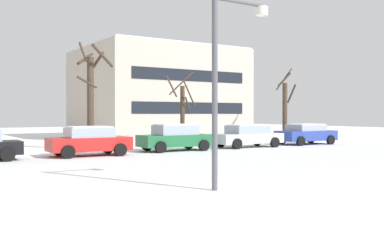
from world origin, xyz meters
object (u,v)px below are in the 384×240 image
Objects in this scene: street_lamp at (226,69)px; parked_car_red at (89,141)px; parked_car_blue at (306,134)px; parked_car_green at (175,137)px; parked_car_silver at (248,136)px.

parked_car_red is at bearing 88.57° from street_lamp.
parked_car_blue is at bearing 0.61° from parked_car_red.
street_lamp is at bearing -114.59° from parked_car_green.
parked_car_silver is at bearing 47.98° from street_lamp.
street_lamp is at bearing -132.02° from parked_car_silver.
parked_car_blue is (15.91, 11.86, -2.63)m from street_lamp.
parked_car_green reaches higher than parked_car_silver.
street_lamp is at bearing -143.31° from parked_car_blue.
parked_car_green is (5.21, 0.32, 0.01)m from parked_car_red.
parked_car_red reaches higher than parked_car_silver.
parked_car_blue is at bearing 36.69° from street_lamp.
parked_car_green is at bearing 3.54° from parked_car_red.
street_lamp is 1.25× the size of parked_car_blue.
parked_car_red is 5.22m from parked_car_green.
parked_car_red is 0.95× the size of parked_car_green.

